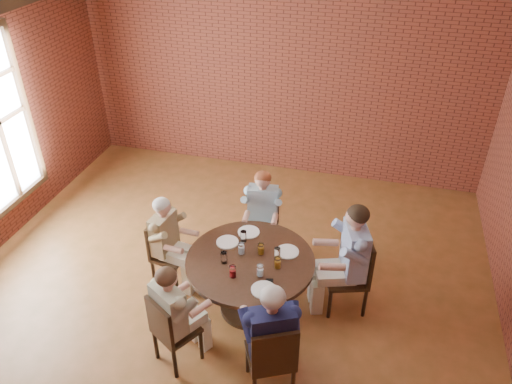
% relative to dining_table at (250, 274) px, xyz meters
% --- Properties ---
extents(floor, '(7.00, 7.00, 0.00)m').
position_rel_dining_table_xyz_m(floor, '(-0.40, -0.17, -0.53)').
color(floor, '#94562D').
rests_on(floor, ground).
extents(ceiling, '(7.00, 7.00, 0.00)m').
position_rel_dining_table_xyz_m(ceiling, '(-0.40, -0.17, 2.87)').
color(ceiling, white).
rests_on(ceiling, wall_back).
extents(wall_back, '(7.00, 0.00, 7.00)m').
position_rel_dining_table_xyz_m(wall_back, '(-0.40, 3.33, 1.17)').
color(wall_back, maroon).
rests_on(wall_back, ground).
extents(dining_table, '(1.44, 1.44, 0.75)m').
position_rel_dining_table_xyz_m(dining_table, '(0.00, 0.00, 0.00)').
color(dining_table, black).
rests_on(dining_table, floor).
extents(chair_a, '(0.59, 0.59, 0.98)m').
position_rel_dining_table_xyz_m(chair_a, '(1.14, 0.37, -0.00)').
color(chair_a, black).
rests_on(chair_a, floor).
extents(diner_a, '(0.85, 0.77, 1.42)m').
position_rel_dining_table_xyz_m(diner_a, '(1.05, 0.34, 0.18)').
color(diner_a, '#3B599B').
rests_on(diner_a, floor).
extents(chair_b, '(0.44, 0.44, 0.90)m').
position_rel_dining_table_xyz_m(chair_b, '(-0.12, 1.06, -0.03)').
color(chair_b, black).
rests_on(chair_b, floor).
extents(diner_b, '(0.56, 0.66, 1.27)m').
position_rel_dining_table_xyz_m(diner_b, '(-0.11, 0.98, 0.11)').
color(diner_b, '#879FAC').
rests_on(diner_b, floor).
extents(chair_c, '(0.44, 0.44, 0.89)m').
position_rel_dining_table_xyz_m(chair_c, '(-1.13, 0.18, -0.04)').
color(chair_c, black).
rests_on(chair_c, floor).
extents(diner_c, '(0.66, 0.57, 1.25)m').
position_rel_dining_table_xyz_m(diner_c, '(-1.06, 0.17, 0.10)').
color(diner_c, brown).
rests_on(diner_c, floor).
extents(chair_d, '(0.55, 0.55, 0.91)m').
position_rel_dining_table_xyz_m(chair_d, '(-0.58, -0.96, -0.03)').
color(chair_d, black).
rests_on(chair_d, floor).
extents(diner_d, '(0.74, 0.77, 1.28)m').
position_rel_dining_table_xyz_m(diner_d, '(-0.54, -0.89, 0.11)').
color(diner_d, tan).
rests_on(diner_d, floor).
extents(chair_e, '(0.59, 0.59, 0.95)m').
position_rel_dining_table_xyz_m(chair_e, '(0.50, -1.04, -0.01)').
color(chair_e, black).
rests_on(chair_e, floor).
extents(diner_e, '(0.78, 0.84, 1.36)m').
position_rel_dining_table_xyz_m(diner_e, '(0.46, -0.96, 0.15)').
color(diner_e, '#16183E').
rests_on(diner_e, floor).
extents(plate_a, '(0.26, 0.26, 0.01)m').
position_rel_dining_table_xyz_m(plate_a, '(0.37, 0.23, 0.23)').
color(plate_a, white).
rests_on(plate_a, dining_table).
extents(plate_b, '(0.26, 0.26, 0.01)m').
position_rel_dining_table_xyz_m(plate_b, '(-0.15, 0.46, 0.23)').
color(plate_b, white).
rests_on(plate_b, dining_table).
extents(plate_c, '(0.26, 0.26, 0.01)m').
position_rel_dining_table_xyz_m(plate_c, '(-0.33, 0.22, 0.23)').
color(plate_c, white).
rests_on(plate_c, dining_table).
extents(plate_d, '(0.26, 0.26, 0.01)m').
position_rel_dining_table_xyz_m(plate_d, '(0.26, -0.43, 0.23)').
color(plate_d, white).
rests_on(plate_d, dining_table).
extents(glass_a, '(0.07, 0.07, 0.14)m').
position_rel_dining_table_xyz_m(glass_a, '(0.28, 0.10, 0.29)').
color(glass_a, white).
rests_on(glass_a, dining_table).
extents(glass_b, '(0.07, 0.07, 0.14)m').
position_rel_dining_table_xyz_m(glass_b, '(0.09, 0.13, 0.29)').
color(glass_b, white).
rests_on(glass_b, dining_table).
extents(glass_c, '(0.07, 0.07, 0.14)m').
position_rel_dining_table_xyz_m(glass_c, '(-0.16, 0.29, 0.29)').
color(glass_c, white).
rests_on(glass_c, dining_table).
extents(glass_d, '(0.07, 0.07, 0.14)m').
position_rel_dining_table_xyz_m(glass_d, '(-0.12, 0.08, 0.29)').
color(glass_d, white).
rests_on(glass_d, dining_table).
extents(glass_e, '(0.07, 0.07, 0.14)m').
position_rel_dining_table_xyz_m(glass_e, '(-0.26, -0.12, 0.29)').
color(glass_e, white).
rests_on(glass_e, dining_table).
extents(glass_f, '(0.07, 0.07, 0.14)m').
position_rel_dining_table_xyz_m(glass_f, '(-0.11, -0.31, 0.29)').
color(glass_f, white).
rests_on(glass_f, dining_table).
extents(glass_g, '(0.07, 0.07, 0.14)m').
position_rel_dining_table_xyz_m(glass_g, '(0.17, -0.22, 0.29)').
color(glass_g, white).
rests_on(glass_g, dining_table).
extents(glass_h, '(0.07, 0.07, 0.14)m').
position_rel_dining_table_xyz_m(glass_h, '(0.32, -0.05, 0.29)').
color(glass_h, white).
rests_on(glass_h, dining_table).
extents(smartphone, '(0.11, 0.17, 0.01)m').
position_rel_dining_table_xyz_m(smartphone, '(0.30, -0.33, 0.23)').
color(smartphone, black).
rests_on(smartphone, dining_table).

